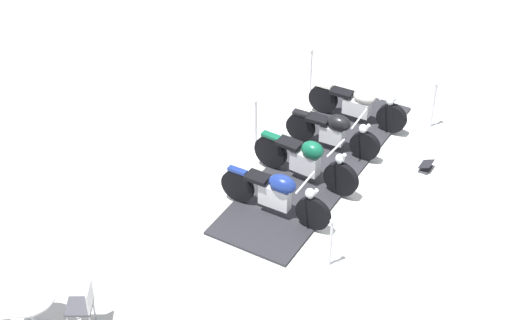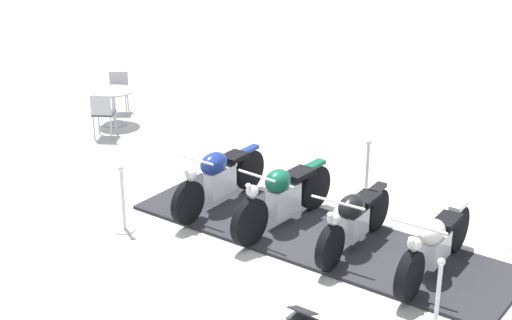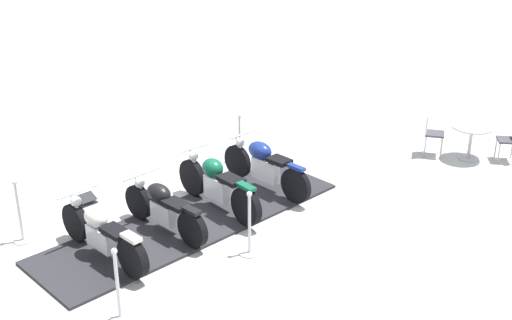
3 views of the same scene
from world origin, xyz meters
TOP-DOWN VIEW (x-y plane):
  - ground_plane at (0.00, 0.00)m, footprint 80.00×80.00m
  - display_platform at (0.00, 0.00)m, footprint 5.99×2.66m
  - motorcycle_navy at (1.76, 0.36)m, footprint 0.71×2.22m
  - motorcycle_forest at (0.59, 0.13)m, footprint 0.64×2.28m
  - motorcycle_black at (-0.60, -0.07)m, footprint 0.79×2.02m
  - motorcycle_cream at (-1.77, -0.28)m, footprint 0.78×2.21m
  - stanchion_right_front at (2.17, 1.86)m, footprint 0.32×0.32m
  - stanchion_right_rear at (-2.68, 1.01)m, footprint 0.33×0.33m
  - stanchion_left_mid at (0.25, -1.43)m, footprint 0.35×0.35m
  - stanchion_left_rear at (-2.17, -1.86)m, footprint 0.29×0.29m
  - info_placard at (-1.30, 1.71)m, footprint 0.38×0.28m
  - cafe_table at (6.31, -0.80)m, footprint 0.85×0.85m
  - cafe_chair_across_table at (5.78, -0.18)m, footprint 0.56×0.56m

SIDE VIEW (x-z plane):
  - ground_plane at x=0.00m, z-range 0.00..0.00m
  - display_platform at x=0.00m, z-range 0.00..0.05m
  - info_placard at x=-1.30m, z-range -0.03..0.16m
  - stanchion_left_mid at x=0.25m, z-range -0.22..0.90m
  - stanchion_right_front at x=2.17m, z-range -0.18..0.87m
  - stanchion_right_rear at x=-2.68m, z-range -0.20..0.93m
  - stanchion_left_rear at x=-2.17m, z-range -0.15..0.96m
  - motorcycle_cream at x=-1.77m, z-range 0.01..0.96m
  - motorcycle_black at x=-0.60m, z-range 0.04..0.96m
  - motorcycle_forest at x=0.59m, z-range 0.02..1.05m
  - cafe_chair_across_table at x=5.78m, z-range 0.09..0.99m
  - motorcycle_navy at x=1.76m, z-range 0.06..1.05m
  - cafe_table at x=6.31m, z-range 0.19..0.93m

